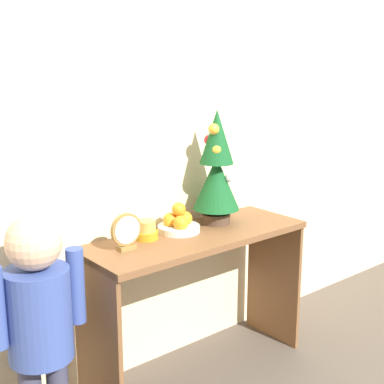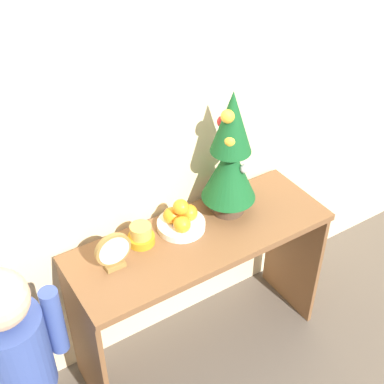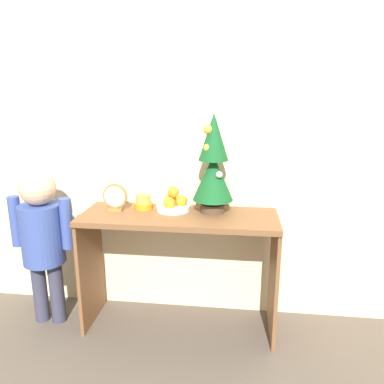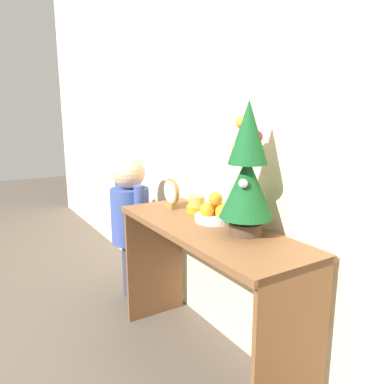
{
  "view_description": "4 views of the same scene",
  "coord_description": "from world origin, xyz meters",
  "px_view_note": "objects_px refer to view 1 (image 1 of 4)",
  "views": [
    {
      "loc": [
        -1.51,
        -1.59,
        1.45
      ],
      "look_at": [
        -0.01,
        0.22,
        0.89
      ],
      "focal_mm": 50.0,
      "sensor_mm": 36.0,
      "label": 1
    },
    {
      "loc": [
        -0.88,
        -1.13,
        2.13
      ],
      "look_at": [
        -0.03,
        0.21,
        0.92
      ],
      "focal_mm": 50.0,
      "sensor_mm": 36.0,
      "label": 2
    },
    {
      "loc": [
        0.31,
        -1.75,
        1.35
      ],
      "look_at": [
        0.07,
        0.2,
        0.83
      ],
      "focal_mm": 35.0,
      "sensor_mm": 36.0,
      "label": 3
    },
    {
      "loc": [
        1.34,
        -0.72,
        1.2
      ],
      "look_at": [
        -0.07,
        0.16,
        0.85
      ],
      "focal_mm": 35.0,
      "sensor_mm": 36.0,
      "label": 4
    }
  ],
  "objects_px": {
    "desk_clock": "(126,232)",
    "singing_bowl": "(146,231)",
    "mini_tree": "(216,169)",
    "child_figure": "(39,311)",
    "fruit_bowl": "(179,223)"
  },
  "relations": [
    {
      "from": "fruit_bowl",
      "to": "child_figure",
      "type": "xyz_separation_m",
      "value": [
        -0.75,
        -0.12,
        -0.16
      ]
    },
    {
      "from": "fruit_bowl",
      "to": "singing_bowl",
      "type": "bearing_deg",
      "value": 177.56
    },
    {
      "from": "fruit_bowl",
      "to": "singing_bowl",
      "type": "relative_size",
      "value": 1.84
    },
    {
      "from": "mini_tree",
      "to": "child_figure",
      "type": "relative_size",
      "value": 0.59
    },
    {
      "from": "singing_bowl",
      "to": "fruit_bowl",
      "type": "bearing_deg",
      "value": -2.44
    },
    {
      "from": "desk_clock",
      "to": "singing_bowl",
      "type": "bearing_deg",
      "value": 24.36
    },
    {
      "from": "mini_tree",
      "to": "child_figure",
      "type": "bearing_deg",
      "value": -173.28
    },
    {
      "from": "mini_tree",
      "to": "desk_clock",
      "type": "height_order",
      "value": "mini_tree"
    },
    {
      "from": "singing_bowl",
      "to": "desk_clock",
      "type": "height_order",
      "value": "desk_clock"
    },
    {
      "from": "mini_tree",
      "to": "fruit_bowl",
      "type": "xyz_separation_m",
      "value": [
        -0.23,
        0.01,
        -0.23
      ]
    },
    {
      "from": "desk_clock",
      "to": "child_figure",
      "type": "bearing_deg",
      "value": -171.56
    },
    {
      "from": "fruit_bowl",
      "to": "child_figure",
      "type": "bearing_deg",
      "value": -170.75
    },
    {
      "from": "mini_tree",
      "to": "singing_bowl",
      "type": "bearing_deg",
      "value": 177.93
    },
    {
      "from": "desk_clock",
      "to": "fruit_bowl",
      "type": "bearing_deg",
      "value": 10.31
    },
    {
      "from": "fruit_bowl",
      "to": "singing_bowl",
      "type": "xyz_separation_m",
      "value": [
        -0.18,
        0.01,
        -0.0
      ]
    }
  ]
}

